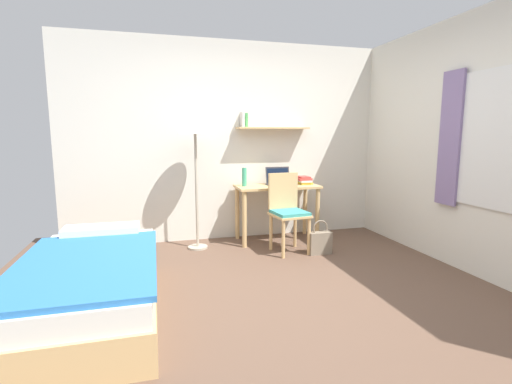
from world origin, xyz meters
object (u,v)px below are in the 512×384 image
Objects in this scene: water_bottle at (244,177)px; handbag at (320,242)px; laptop at (279,180)px; bed at (91,285)px; standing_lamp at (195,131)px; desk at (277,196)px; book_stack at (304,180)px; desk_chair at (287,209)px.

handbag is (0.74, -0.72, -0.71)m from water_bottle.
bed is at bearing -141.39° from laptop.
standing_lamp is at bearing -169.90° from water_bottle.
bed is 2.63m from desk.
standing_lamp is 4.89× the size of laptop.
desk reaches higher than handbag.
book_stack is at bearing 34.02° from bed.
bed is 7.67× the size of book_stack.
book_stack is (0.82, -0.00, -0.07)m from water_bottle.
bed is at bearing -122.76° from standing_lamp.
standing_lamp is 1.98m from handbag.
handbag is at bearing -96.38° from book_stack.
laptop is (1.10, 0.13, -0.64)m from standing_lamp.
desk is 0.48m from desk_chair.
laptop is (0.06, 0.52, 0.28)m from desk_chair.
desk_chair is 3.87× the size of book_stack.
desk is (2.05, 1.62, 0.36)m from bed.
bed is 2.99m from book_stack.
bed is 1.14× the size of standing_lamp.
bed is at bearing -141.62° from desk.
handbag is at bearing -33.32° from desk_chair.
desk is 0.66× the size of standing_lamp.
standing_lamp is at bearing -173.09° from laptop.
standing_lamp is 6.84× the size of water_bottle.
laptop is (2.09, 1.67, 0.56)m from bed.
standing_lamp is at bearing 57.24° from bed.
bed is 2.18m from standing_lamp.
standing_lamp is 3.99× the size of handbag.
standing_lamp reaches higher than bed.
handbag is (0.31, -0.69, -0.45)m from desk.
bed is 5.58× the size of laptop.
water_bottle is (0.63, 0.11, -0.58)m from standing_lamp.
water_bottle is 0.58× the size of handbag.
desk_chair is 1.44m from standing_lamp.
desk is at bearing -131.24° from laptop.
desk is at bearing -3.17° from water_bottle.
desk is 1.15× the size of desk_chair.
standing_lamp is 1.28m from laptop.
book_stack is (1.45, 0.11, -0.65)m from standing_lamp.
water_bottle reaches higher than book_stack.
water_bottle is (1.61, 1.64, 0.62)m from bed.
laptop is at bearing 176.19° from book_stack.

